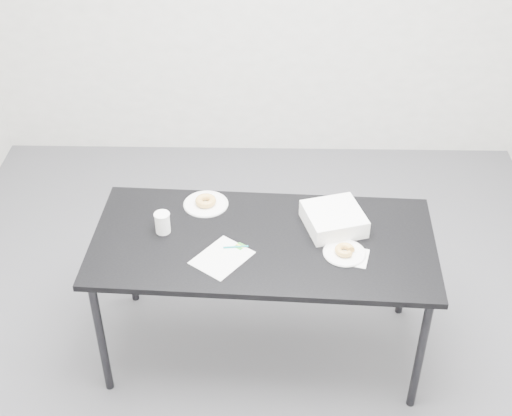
{
  "coord_description": "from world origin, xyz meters",
  "views": [
    {
      "loc": [
        0.08,
        -2.89,
        3.05
      ],
      "look_at": [
        0.02,
        0.02,
        0.88
      ],
      "focal_mm": 50.0,
      "sensor_mm": 36.0,
      "label": 1
    }
  ],
  "objects_px": {
    "table": "(263,249)",
    "bakery_box": "(334,219)",
    "pen": "(236,247)",
    "plate_near": "(344,253)",
    "scorecard": "(222,258)",
    "donut_far": "(206,201)",
    "coffee_cup": "(163,223)",
    "donut_near": "(345,250)",
    "plate_far": "(206,204)"
  },
  "relations": [
    {
      "from": "pen",
      "to": "plate_far",
      "type": "bearing_deg",
      "value": 110.28
    },
    {
      "from": "plate_far",
      "to": "bakery_box",
      "type": "relative_size",
      "value": 0.85
    },
    {
      "from": "bakery_box",
      "to": "plate_far",
      "type": "bearing_deg",
      "value": 149.06
    },
    {
      "from": "plate_near",
      "to": "donut_far",
      "type": "bearing_deg",
      "value": 151.08
    },
    {
      "from": "plate_far",
      "to": "donut_far",
      "type": "distance_m",
      "value": 0.02
    },
    {
      "from": "scorecard",
      "to": "bakery_box",
      "type": "xyz_separation_m",
      "value": [
        0.56,
        0.26,
        0.05
      ]
    },
    {
      "from": "pen",
      "to": "bakery_box",
      "type": "relative_size",
      "value": 0.44
    },
    {
      "from": "pen",
      "to": "donut_near",
      "type": "xyz_separation_m",
      "value": [
        0.53,
        -0.04,
        0.02
      ]
    },
    {
      "from": "table",
      "to": "plate_far",
      "type": "relative_size",
      "value": 7.36
    },
    {
      "from": "coffee_cup",
      "to": "bakery_box",
      "type": "bearing_deg",
      "value": 4.08
    },
    {
      "from": "table",
      "to": "pen",
      "type": "xyz_separation_m",
      "value": [
        -0.14,
        -0.07,
        0.07
      ]
    },
    {
      "from": "table",
      "to": "donut_near",
      "type": "height_order",
      "value": "donut_near"
    },
    {
      "from": "scorecard",
      "to": "plate_far",
      "type": "xyz_separation_m",
      "value": [
        -0.11,
        0.43,
        0.0
      ]
    },
    {
      "from": "plate_far",
      "to": "coffee_cup",
      "type": "xyz_separation_m",
      "value": [
        -0.2,
        -0.23,
        0.05
      ]
    },
    {
      "from": "plate_far",
      "to": "bakery_box",
      "type": "height_order",
      "value": "bakery_box"
    },
    {
      "from": "pen",
      "to": "donut_far",
      "type": "distance_m",
      "value": 0.4
    },
    {
      "from": "scorecard",
      "to": "donut_far",
      "type": "distance_m",
      "value": 0.45
    },
    {
      "from": "table",
      "to": "coffee_cup",
      "type": "xyz_separation_m",
      "value": [
        -0.51,
        0.06,
        0.12
      ]
    },
    {
      "from": "donut_far",
      "to": "plate_far",
      "type": "bearing_deg",
      "value": 0.0
    },
    {
      "from": "plate_far",
      "to": "bakery_box",
      "type": "xyz_separation_m",
      "value": [
        0.67,
        -0.17,
        0.04
      ]
    },
    {
      "from": "plate_near",
      "to": "donut_near",
      "type": "distance_m",
      "value": 0.02
    },
    {
      "from": "plate_near",
      "to": "plate_far",
      "type": "relative_size",
      "value": 0.88
    },
    {
      "from": "plate_near",
      "to": "plate_far",
      "type": "distance_m",
      "value": 0.81
    },
    {
      "from": "pen",
      "to": "plate_near",
      "type": "height_order",
      "value": "pen"
    },
    {
      "from": "scorecard",
      "to": "bakery_box",
      "type": "relative_size",
      "value": 0.96
    },
    {
      "from": "plate_far",
      "to": "bakery_box",
      "type": "distance_m",
      "value": 0.69
    },
    {
      "from": "scorecard",
      "to": "plate_far",
      "type": "relative_size",
      "value": 1.12
    },
    {
      "from": "coffee_cup",
      "to": "donut_near",
      "type": "bearing_deg",
      "value": -9.83
    },
    {
      "from": "plate_near",
      "to": "donut_far",
      "type": "xyz_separation_m",
      "value": [
        -0.71,
        0.39,
        0.02
      ]
    },
    {
      "from": "pen",
      "to": "bakery_box",
      "type": "xyz_separation_m",
      "value": [
        0.49,
        0.18,
        0.04
      ]
    },
    {
      "from": "bakery_box",
      "to": "donut_near",
      "type": "bearing_deg",
      "value": -96.04
    },
    {
      "from": "plate_near",
      "to": "bakery_box",
      "type": "bearing_deg",
      "value": 100.43
    },
    {
      "from": "plate_far",
      "to": "coffee_cup",
      "type": "height_order",
      "value": "coffee_cup"
    },
    {
      "from": "scorecard",
      "to": "pen",
      "type": "relative_size",
      "value": 2.15
    },
    {
      "from": "table",
      "to": "donut_near",
      "type": "bearing_deg",
      "value": -11.58
    },
    {
      "from": "table",
      "to": "bakery_box",
      "type": "xyz_separation_m",
      "value": [
        0.36,
        0.12,
        0.11
      ]
    },
    {
      "from": "donut_near",
      "to": "coffee_cup",
      "type": "bearing_deg",
      "value": 170.17
    },
    {
      "from": "donut_far",
      "to": "bakery_box",
      "type": "height_order",
      "value": "bakery_box"
    },
    {
      "from": "bakery_box",
      "to": "coffee_cup",
      "type": "bearing_deg",
      "value": 167.61
    },
    {
      "from": "donut_far",
      "to": "coffee_cup",
      "type": "bearing_deg",
      "value": -130.3
    },
    {
      "from": "coffee_cup",
      "to": "table",
      "type": "bearing_deg",
      "value": -6.18
    },
    {
      "from": "table",
      "to": "plate_near",
      "type": "relative_size",
      "value": 8.4
    },
    {
      "from": "donut_far",
      "to": "coffee_cup",
      "type": "distance_m",
      "value": 0.31
    },
    {
      "from": "plate_far",
      "to": "plate_near",
      "type": "bearing_deg",
      "value": -28.92
    },
    {
      "from": "pen",
      "to": "donut_near",
      "type": "distance_m",
      "value": 0.54
    },
    {
      "from": "scorecard",
      "to": "table",
      "type": "bearing_deg",
      "value": 72.9
    },
    {
      "from": "donut_far",
      "to": "bakery_box",
      "type": "relative_size",
      "value": 0.4
    },
    {
      "from": "pen",
      "to": "plate_far",
      "type": "xyz_separation_m",
      "value": [
        -0.18,
        0.36,
        -0.0
      ]
    },
    {
      "from": "plate_near",
      "to": "coffee_cup",
      "type": "height_order",
      "value": "coffee_cup"
    },
    {
      "from": "bakery_box",
      "to": "pen",
      "type": "bearing_deg",
      "value": -176.07
    }
  ]
}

